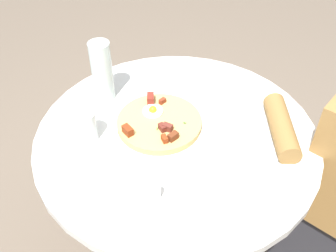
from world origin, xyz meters
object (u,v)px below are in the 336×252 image
(pizza_plate, at_px, (159,126))
(salt_shaker, at_px, (156,192))
(dining_table, at_px, (176,170))
(water_bottle, at_px, (102,71))
(bread_plate, at_px, (241,88))
(water_glass, at_px, (86,126))
(breakfast_pizza, at_px, (159,122))
(fork, at_px, (250,167))
(knife, at_px, (249,158))

(pizza_plate, relative_size, salt_shaker, 6.51)
(dining_table, relative_size, salt_shaker, 19.00)
(water_bottle, bearing_deg, dining_table, 93.03)
(bread_plate, relative_size, salt_shaker, 3.53)
(water_glass, bearing_deg, pizza_plate, 142.49)
(pizza_plate, height_order, bread_plate, pizza_plate)
(pizza_plate, bearing_deg, water_bottle, -90.05)
(bread_plate, distance_m, salt_shaker, 0.57)
(breakfast_pizza, bearing_deg, fork, 97.51)
(bread_plate, distance_m, fork, 0.38)
(bread_plate, height_order, water_bottle, water_bottle)
(knife, relative_size, water_bottle, 0.84)
(pizza_plate, height_order, knife, pizza_plate)
(dining_table, xyz_separation_m, fork, (-0.02, 0.26, 0.19))
(pizza_plate, xyz_separation_m, bread_plate, (-0.35, 0.09, -0.00))
(water_bottle, distance_m, salt_shaker, 0.49)
(fork, bearing_deg, dining_table, 147.54)
(breakfast_pizza, bearing_deg, dining_table, 106.15)
(breakfast_pizza, xyz_separation_m, water_bottle, (-0.00, -0.26, 0.08))
(fork, relative_size, water_glass, 1.74)
(dining_table, xyz_separation_m, salt_shaker, (0.23, 0.12, 0.20))
(dining_table, xyz_separation_m, water_bottle, (0.02, -0.32, 0.29))
(fork, height_order, knife, same)
(water_bottle, relative_size, salt_shaker, 4.51)
(fork, distance_m, water_bottle, 0.59)
(pizza_plate, distance_m, fork, 0.32)
(bread_plate, xyz_separation_m, knife, (0.28, 0.21, 0.00))
(fork, xyz_separation_m, water_bottle, (0.04, -0.58, 0.10))
(breakfast_pizza, distance_m, fork, 0.32)
(breakfast_pizza, bearing_deg, water_bottle, -90.18)
(dining_table, xyz_separation_m, breakfast_pizza, (0.02, -0.06, 0.21))
(breakfast_pizza, height_order, salt_shaker, breakfast_pizza)
(bread_plate, relative_size, water_bottle, 0.78)
(pizza_plate, relative_size, water_glass, 3.01)
(knife, bearing_deg, breakfast_pizza, 155.48)
(breakfast_pizza, xyz_separation_m, knife, (-0.07, 0.30, -0.02))
(water_bottle, bearing_deg, breakfast_pizza, 89.82)
(dining_table, distance_m, water_glass, 0.37)
(knife, distance_m, water_bottle, 0.57)
(dining_table, height_order, breakfast_pizza, breakfast_pizza)
(breakfast_pizza, bearing_deg, salt_shaker, 39.68)
(pizza_plate, distance_m, knife, 0.30)
(salt_shaker, bearing_deg, knife, 157.32)
(salt_shaker, bearing_deg, pizza_plate, -140.59)
(pizza_plate, height_order, water_glass, water_glass)
(fork, distance_m, knife, 0.04)
(dining_table, distance_m, knife, 0.31)
(breakfast_pizza, height_order, fork, breakfast_pizza)
(fork, height_order, water_bottle, water_bottle)
(bread_plate, height_order, salt_shaker, salt_shaker)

